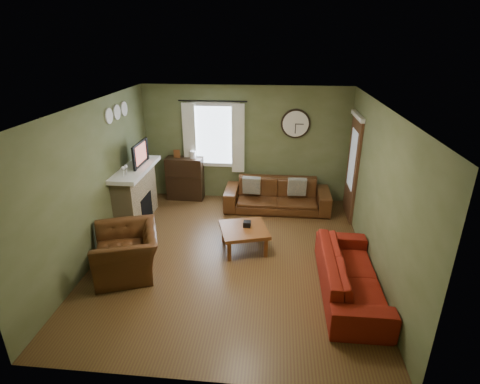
# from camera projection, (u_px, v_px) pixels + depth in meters

# --- Properties ---
(floor) EXTENTS (4.60, 5.20, 0.00)m
(floor) POSITION_uv_depth(u_px,v_px,m) (232.00, 256.00, 6.56)
(floor) COLOR brown
(floor) RESTS_ON ground
(ceiling) EXTENTS (4.60, 5.20, 0.00)m
(ceiling) POSITION_uv_depth(u_px,v_px,m) (231.00, 106.00, 5.56)
(ceiling) COLOR white
(ceiling) RESTS_ON ground
(wall_left) EXTENTS (0.00, 5.20, 2.60)m
(wall_left) POSITION_uv_depth(u_px,v_px,m) (95.00, 182.00, 6.27)
(wall_left) COLOR #59633C
(wall_left) RESTS_ON ground
(wall_right) EXTENTS (0.00, 5.20, 2.60)m
(wall_right) POSITION_uv_depth(u_px,v_px,m) (377.00, 192.00, 5.85)
(wall_right) COLOR #59633C
(wall_right) RESTS_ON ground
(wall_back) EXTENTS (4.60, 0.00, 2.60)m
(wall_back) POSITION_uv_depth(u_px,v_px,m) (245.00, 144.00, 8.44)
(wall_back) COLOR #59633C
(wall_back) RESTS_ON ground
(wall_front) EXTENTS (4.60, 0.00, 2.60)m
(wall_front) POSITION_uv_depth(u_px,v_px,m) (200.00, 285.00, 3.67)
(wall_front) COLOR #59633C
(wall_front) RESTS_ON ground
(fireplace) EXTENTS (0.40, 1.40, 1.10)m
(fireplace) POSITION_uv_depth(u_px,v_px,m) (136.00, 196.00, 7.59)
(fireplace) COLOR tan
(fireplace) RESTS_ON floor
(firebox) EXTENTS (0.04, 0.60, 0.55)m
(firebox) POSITION_uv_depth(u_px,v_px,m) (146.00, 208.00, 7.67)
(firebox) COLOR black
(firebox) RESTS_ON fireplace
(mantel) EXTENTS (0.58, 1.60, 0.08)m
(mantel) POSITION_uv_depth(u_px,v_px,m) (134.00, 169.00, 7.36)
(mantel) COLOR white
(mantel) RESTS_ON fireplace
(tv) EXTENTS (0.08, 0.60, 0.35)m
(tv) POSITION_uv_depth(u_px,v_px,m) (137.00, 156.00, 7.42)
(tv) COLOR black
(tv) RESTS_ON mantel
(tv_screen) EXTENTS (0.02, 0.62, 0.36)m
(tv_screen) POSITION_uv_depth(u_px,v_px,m) (140.00, 154.00, 7.39)
(tv_screen) COLOR #994C3F
(tv_screen) RESTS_ON mantel
(medallion_left) EXTENTS (0.28, 0.28, 0.03)m
(medallion_left) POSITION_uv_depth(u_px,v_px,m) (109.00, 116.00, 6.63)
(medallion_left) COLOR white
(medallion_left) RESTS_ON wall_left
(medallion_mid) EXTENTS (0.28, 0.28, 0.03)m
(medallion_mid) POSITION_uv_depth(u_px,v_px,m) (117.00, 112.00, 6.95)
(medallion_mid) COLOR white
(medallion_mid) RESTS_ON wall_left
(medallion_right) EXTENTS (0.28, 0.28, 0.03)m
(medallion_right) POSITION_uv_depth(u_px,v_px,m) (124.00, 109.00, 7.28)
(medallion_right) COLOR white
(medallion_right) RESTS_ON wall_left
(window_pane) EXTENTS (1.00, 0.02, 1.30)m
(window_pane) POSITION_uv_depth(u_px,v_px,m) (214.00, 135.00, 8.41)
(window_pane) COLOR silver
(window_pane) RESTS_ON wall_back
(curtain_rod) EXTENTS (0.03, 0.03, 1.50)m
(curtain_rod) POSITION_uv_depth(u_px,v_px,m) (213.00, 101.00, 8.02)
(curtain_rod) COLOR black
(curtain_rod) RESTS_ON wall_back
(curtain_left) EXTENTS (0.28, 0.04, 1.55)m
(curtain_left) POSITION_uv_depth(u_px,v_px,m) (189.00, 138.00, 8.39)
(curtain_left) COLOR silver
(curtain_left) RESTS_ON wall_back
(curtain_right) EXTENTS (0.28, 0.04, 1.55)m
(curtain_right) POSITION_uv_depth(u_px,v_px,m) (238.00, 139.00, 8.29)
(curtain_right) COLOR silver
(curtain_right) RESTS_ON wall_back
(wall_clock) EXTENTS (0.64, 0.06, 0.64)m
(wall_clock) POSITION_uv_depth(u_px,v_px,m) (296.00, 124.00, 8.11)
(wall_clock) COLOR white
(wall_clock) RESTS_ON wall_back
(door) EXTENTS (0.05, 0.90, 2.10)m
(door) POSITION_uv_depth(u_px,v_px,m) (352.00, 169.00, 7.65)
(door) COLOR #57331F
(door) RESTS_ON floor
(bookshelf) EXTENTS (0.84, 0.36, 1.00)m
(bookshelf) POSITION_uv_depth(u_px,v_px,m) (185.00, 178.00, 8.70)
(bookshelf) COLOR black
(bookshelf) RESTS_ON floor
(book) EXTENTS (0.23, 0.25, 0.02)m
(book) POSITION_uv_depth(u_px,v_px,m) (190.00, 157.00, 8.71)
(book) COLOR brown
(book) RESTS_ON bookshelf
(sofa_brown) EXTENTS (2.28, 0.89, 0.67)m
(sofa_brown) POSITION_uv_depth(u_px,v_px,m) (277.00, 195.00, 8.20)
(sofa_brown) COLOR #442511
(sofa_brown) RESTS_ON floor
(pillow_left) EXTENTS (0.39, 0.15, 0.39)m
(pillow_left) POSITION_uv_depth(u_px,v_px,m) (252.00, 185.00, 8.16)
(pillow_left) COLOR gray
(pillow_left) RESTS_ON sofa_brown
(pillow_right) EXTENTS (0.40, 0.14, 0.39)m
(pillow_right) POSITION_uv_depth(u_px,v_px,m) (297.00, 187.00, 8.08)
(pillow_right) COLOR gray
(pillow_right) RESTS_ON sofa_brown
(sofa_red) EXTENTS (0.83, 2.13, 0.62)m
(sofa_red) POSITION_uv_depth(u_px,v_px,m) (351.00, 274.00, 5.52)
(sofa_red) COLOR maroon
(sofa_red) RESTS_ON floor
(armchair) EXTENTS (1.31, 1.39, 0.73)m
(armchair) POSITION_uv_depth(u_px,v_px,m) (127.00, 252.00, 6.00)
(armchair) COLOR #442511
(armchair) RESTS_ON floor
(coffee_table) EXTENTS (0.99, 0.99, 0.43)m
(coffee_table) POSITION_uv_depth(u_px,v_px,m) (244.00, 239.00, 6.69)
(coffee_table) COLOR brown
(coffee_table) RESTS_ON floor
(tissue_box) EXTENTS (0.13, 0.13, 0.10)m
(tissue_box) POSITION_uv_depth(u_px,v_px,m) (247.00, 228.00, 6.67)
(tissue_box) COLOR black
(tissue_box) RESTS_ON coffee_table
(wine_glass_a) EXTENTS (0.07, 0.07, 0.21)m
(wine_glass_a) POSITION_uv_depth(u_px,v_px,m) (123.00, 172.00, 6.78)
(wine_glass_a) COLOR white
(wine_glass_a) RESTS_ON mantel
(wine_glass_b) EXTENTS (0.07, 0.07, 0.19)m
(wine_glass_b) POSITION_uv_depth(u_px,v_px,m) (126.00, 170.00, 6.91)
(wine_glass_b) COLOR white
(wine_glass_b) RESTS_ON mantel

